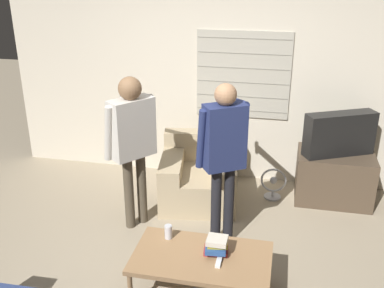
% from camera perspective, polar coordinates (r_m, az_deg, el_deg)
% --- Properties ---
extents(ground_plane, '(16.00, 16.00, 0.00)m').
position_cam_1_polar(ground_plane, '(4.26, -2.25, -15.46)').
color(ground_plane, gray).
extents(wall_back, '(5.20, 0.08, 2.55)m').
position_cam_1_polar(wall_back, '(5.52, 2.88, 8.33)').
color(wall_back, beige).
rests_on(wall_back, ground_plane).
extents(armchair_beige, '(0.97, 1.01, 0.73)m').
position_cam_1_polar(armchair_beige, '(5.22, 0.85, -4.07)').
color(armchair_beige, tan).
rests_on(armchair_beige, ground_plane).
extents(coffee_table, '(1.12, 0.65, 0.39)m').
position_cam_1_polar(coffee_table, '(3.77, 1.24, -14.43)').
color(coffee_table, '#9E754C').
rests_on(coffee_table, ground_plane).
extents(tv_stand, '(0.85, 0.57, 0.58)m').
position_cam_1_polar(tv_stand, '(5.45, 17.57, -4.01)').
color(tv_stand, '#4C3D2D').
rests_on(tv_stand, ground_plane).
extents(tv, '(0.80, 0.53, 0.49)m').
position_cam_1_polar(tv, '(5.25, 18.22, 1.23)').
color(tv, black).
rests_on(tv, tv_stand).
extents(person_left_standing, '(0.53, 0.80, 1.60)m').
position_cam_1_polar(person_left_standing, '(4.46, -7.66, 1.26)').
color(person_left_standing, '#4C4233').
rests_on(person_left_standing, ground_plane).
extents(person_right_standing, '(0.48, 0.81, 1.62)m').
position_cam_1_polar(person_right_standing, '(4.13, 4.02, -0.34)').
color(person_right_standing, black).
rests_on(person_right_standing, ground_plane).
extents(book_stack, '(0.21, 0.19, 0.15)m').
position_cam_1_polar(book_stack, '(3.74, 3.13, -12.79)').
color(book_stack, maroon).
rests_on(book_stack, coffee_table).
extents(soda_can, '(0.07, 0.07, 0.13)m').
position_cam_1_polar(soda_can, '(3.93, -3.02, -11.06)').
color(soda_can, silver).
rests_on(soda_can, coffee_table).
extents(spare_remote, '(0.04, 0.13, 0.02)m').
position_cam_1_polar(spare_remote, '(3.67, 3.41, -14.74)').
color(spare_remote, white).
rests_on(spare_remote, coffee_table).
extents(floor_fan, '(0.30, 0.20, 0.38)m').
position_cam_1_polar(floor_fan, '(5.36, 10.28, -5.04)').
color(floor_fan, '#A8A8AD').
rests_on(floor_fan, ground_plane).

